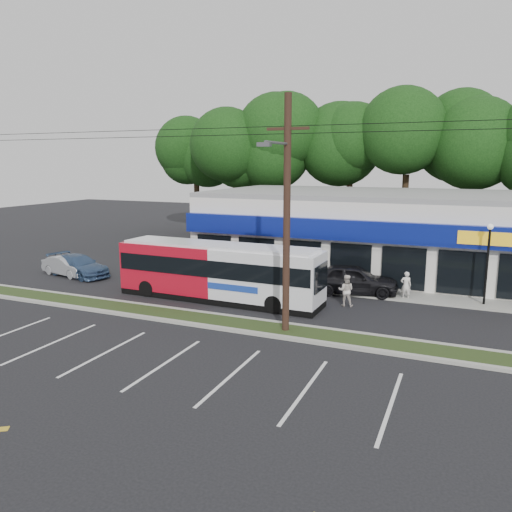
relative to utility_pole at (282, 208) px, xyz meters
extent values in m
plane|color=black|center=(-2.83, -0.93, -5.41)|extent=(120.00, 120.00, 0.00)
cube|color=#283616|center=(-2.83, 0.07, -5.35)|extent=(40.00, 1.60, 0.12)
cube|color=#9E9E93|center=(-2.83, -0.78, -5.34)|extent=(40.00, 0.25, 0.14)
cube|color=#9E9E93|center=(-2.83, 0.92, -5.34)|extent=(40.00, 0.25, 0.14)
cube|color=#9E9E93|center=(2.17, 8.07, -5.36)|extent=(32.00, 2.20, 0.10)
cube|color=silver|center=(2.67, 15.07, -2.91)|extent=(25.00, 12.00, 5.00)
cube|color=navy|center=(2.67, 8.82, -2.01)|extent=(25.00, 0.50, 1.20)
cube|color=black|center=(2.67, 9.01, -4.01)|extent=(24.00, 0.12, 2.40)
cube|color=gray|center=(2.67, 15.07, -0.26)|extent=(25.00, 12.00, 0.30)
cylinder|color=black|center=(0.17, 0.07, -0.41)|extent=(0.30, 0.30, 10.00)
cube|color=black|center=(0.17, 0.07, 3.19)|extent=(1.80, 0.12, 0.12)
cylinder|color=#59595E|center=(0.17, -1.13, 2.59)|extent=(0.10, 2.40, 0.10)
cube|color=#59595E|center=(0.17, -2.43, 2.49)|extent=(0.50, 0.25, 0.15)
cylinder|color=black|center=(-2.83, 0.07, 3.29)|extent=(50.00, 0.02, 0.02)
cylinder|color=black|center=(-2.83, 0.07, 2.99)|extent=(50.00, 0.02, 0.02)
cylinder|color=black|center=(8.17, 7.87, -3.41)|extent=(0.12, 0.12, 4.00)
sphere|color=silver|center=(8.17, 7.87, -1.31)|extent=(0.30, 0.30, 0.30)
cylinder|color=black|center=(-18.83, 25.07, -2.55)|extent=(0.56, 0.56, 5.72)
sphere|color=black|center=(-18.83, 25.07, 3.04)|extent=(6.76, 6.76, 6.76)
cylinder|color=black|center=(-13.83, 25.07, -2.55)|extent=(0.56, 0.56, 5.72)
sphere|color=black|center=(-13.83, 25.07, 3.04)|extent=(6.76, 6.76, 6.76)
cylinder|color=black|center=(-8.83, 25.07, -2.55)|extent=(0.56, 0.56, 5.72)
sphere|color=black|center=(-8.83, 25.07, 3.04)|extent=(6.76, 6.76, 6.76)
cylinder|color=black|center=(-3.83, 25.07, -2.55)|extent=(0.56, 0.56, 5.72)
sphere|color=black|center=(-3.83, 25.07, 3.04)|extent=(6.76, 6.76, 6.76)
cylinder|color=black|center=(1.17, 25.07, -2.55)|extent=(0.56, 0.56, 5.72)
sphere|color=black|center=(1.17, 25.07, 3.04)|extent=(6.76, 6.76, 6.76)
cylinder|color=black|center=(6.17, 25.07, -2.55)|extent=(0.56, 0.56, 5.72)
sphere|color=black|center=(6.17, 25.07, 3.04)|extent=(6.76, 6.76, 6.76)
cube|color=#B20D20|center=(-7.69, 3.63, -3.80)|extent=(5.66, 2.46, 2.57)
cube|color=white|center=(-2.08, 3.51, -3.80)|extent=(5.66, 2.46, 2.57)
cube|color=black|center=(-4.88, 3.57, -5.23)|extent=(11.27, 2.53, 0.33)
cube|color=black|center=(-4.88, 3.57, -3.50)|extent=(11.05, 2.63, 0.89)
cube|color=black|center=(0.76, 3.45, -3.64)|extent=(0.10, 1.99, 1.31)
cube|color=#193899|center=(-3.50, 2.36, -4.34)|extent=(2.81, 0.09, 0.33)
cube|color=white|center=(-4.88, 3.57, -2.46)|extent=(10.71, 2.33, 0.17)
cylinder|color=black|center=(-8.83, 2.61, -4.96)|extent=(0.90, 0.28, 0.90)
cylinder|color=black|center=(-8.79, 4.71, -4.96)|extent=(0.90, 0.28, 0.90)
cylinder|color=black|center=(-1.31, 2.45, -4.96)|extent=(0.90, 0.28, 0.90)
cylinder|color=black|center=(-1.27, 4.55, -4.96)|extent=(0.90, 0.28, 0.90)
imported|color=black|center=(1.44, 7.57, -4.57)|extent=(5.24, 2.88, 1.69)
imported|color=#9EA1A6|center=(-16.61, 4.89, -4.77)|extent=(4.11, 2.13, 1.29)
imported|color=#324C71|center=(-15.83, 5.01, -4.72)|extent=(5.06, 2.95, 1.38)
imported|color=silver|center=(4.31, 7.57, -4.65)|extent=(0.63, 0.48, 1.53)
imported|color=silver|center=(1.63, 5.10, -4.60)|extent=(0.87, 0.72, 1.63)
camera|label=1|loc=(7.13, -19.44, 1.86)|focal=35.00mm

